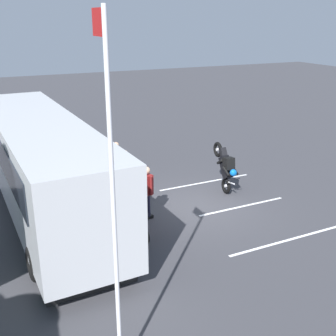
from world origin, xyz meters
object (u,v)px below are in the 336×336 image
Objects in this scene: spectator_left at (128,181)px; stunt_motorcycle at (225,166)px; spectator_right at (117,160)px; flagpole at (113,219)px; spectator_far_left at (147,188)px; spectator_centre at (125,168)px; tour_bus at (42,167)px; parked_motorcycle_silver at (133,221)px.

spectator_left is 0.87× the size of stunt_motorcycle.
spectator_left is 0.94× the size of spectator_right.
spectator_right is 0.93× the size of stunt_motorcycle.
flagpole reaches higher than spectator_left.
spectator_far_left reaches higher than spectator_centre.
parked_motorcycle_silver is at bearing -142.72° from tour_bus.
spectator_left reaches higher than parked_motorcycle_silver.
parked_motorcycle_silver is 0.32× the size of flagpole.
spectator_centre is at bearing -15.47° from spectator_left.
tour_bus is 6.62m from stunt_motorcycle.
spectator_right is at bearing -1.07° from spectator_far_left.
spectator_centre is (0.39, -3.04, -0.62)m from tour_bus.
stunt_motorcycle is (-1.47, -3.47, 0.03)m from spectator_centre.
spectator_far_left is 3.25m from spectator_right.
tour_bus reaches higher than spectator_far_left.
parked_motorcycle_silver is at bearing -23.35° from flagpole.
spectator_centre is (1.23, -0.34, 0.03)m from spectator_left.
spectator_centre is 3.77m from stunt_motorcycle.
spectator_centre is at bearing -179.15° from spectator_right.
stunt_motorcycle is 9.57m from flagpole.
spectator_left is 1.27m from spectator_centre.
parked_motorcycle_silver is at bearing 163.94° from spectator_left.
spectator_right is at bearing -66.10° from tour_bus.
spectator_centre is at bearing -82.70° from tour_bus.
flagpole is (-4.96, 2.14, 2.73)m from parked_motorcycle_silver.
tour_bus is at bearing 72.71° from spectator_left.
spectator_left is 0.97× the size of spectator_centre.
flagpole is (-5.85, 2.97, 2.12)m from spectator_far_left.
spectator_left is (-0.84, -2.70, -0.65)m from tour_bus.
stunt_motorcycle reaches higher than spectator_centre.
tour_bus is 6.77× the size of spectator_left.
parked_motorcycle_silver is (-3.19, 0.90, -0.55)m from spectator_centre.
tour_bus is at bearing 37.28° from parked_motorcycle_silver.
stunt_motorcycle is at bearing -76.96° from spectator_far_left.
parked_motorcycle_silver is (-1.96, 0.56, -0.52)m from spectator_left.
tour_bus is 7.91m from flagpole.
tour_bus is 3.12m from spectator_centre.
spectator_far_left is at bearing 103.04° from stunt_motorcycle.
spectator_far_left is 1.08× the size of spectator_left.
stunt_motorcycle is (0.82, -3.54, -0.03)m from spectator_far_left.
tour_bus reaches higher than parked_motorcycle_silver.
tour_bus is 5.53× the size of parked_motorcycle_silver.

